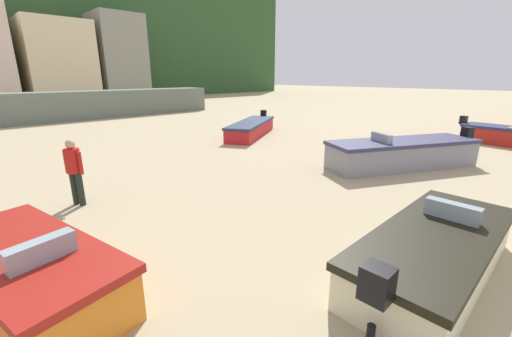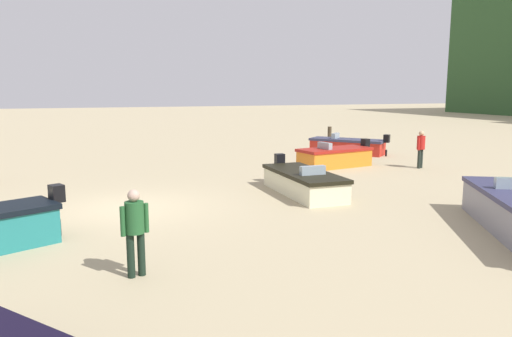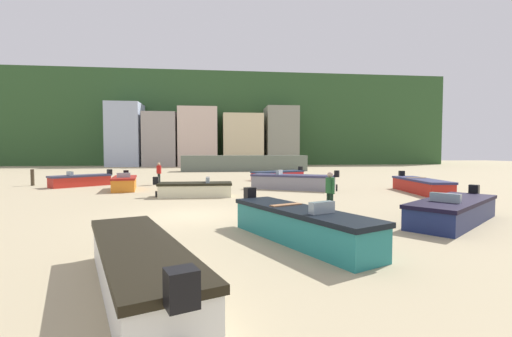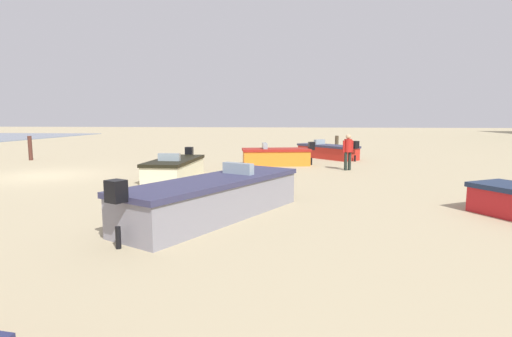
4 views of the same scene
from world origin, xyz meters
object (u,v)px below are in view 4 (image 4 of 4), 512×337
boat_grey_6 (215,198)px  beach_walker_distant (348,149)px  boat_red_3 (328,151)px  boat_cream_5 (175,168)px  mooring_post_near_water (30,148)px  mooring_post_mid_beach (337,144)px  boat_orange_0 (276,157)px

boat_grey_6 → beach_walker_distant: size_ratio=3.29×
boat_red_3 → boat_cream_5: bearing=-169.5°
mooring_post_near_water → beach_walker_distant: (2.41, 16.96, 0.28)m
mooring_post_near_water → beach_walker_distant: 17.13m
mooring_post_near_water → mooring_post_mid_beach: mooring_post_near_water is taller
mooring_post_near_water → boat_grey_6: bearing=48.3°
boat_orange_0 → mooring_post_mid_beach: mooring_post_mid_beach is taller
boat_cream_5 → mooring_post_near_water: bearing=-28.5°
boat_grey_6 → beach_walker_distant: (-8.99, 4.14, 0.47)m
boat_orange_0 → boat_grey_6: 10.59m
boat_red_3 → boat_grey_6: boat_grey_6 is taller
boat_cream_5 → mooring_post_mid_beach: bearing=-121.5°
boat_red_3 → mooring_post_mid_beach: bearing=35.1°
boat_red_3 → beach_walker_distant: beach_walker_distant is taller
mooring_post_near_water → boat_orange_0: bearing=86.4°
boat_orange_0 → beach_walker_distant: 3.68m
mooring_post_near_water → mooring_post_mid_beach: bearing=110.3°
beach_walker_distant → boat_orange_0: bearing=128.5°
boat_grey_6 → mooring_post_near_water: 17.16m
boat_cream_5 → beach_walker_distant: beach_walker_distant is taller
boat_cream_5 → beach_walker_distant: size_ratio=2.54×
mooring_post_near_water → beach_walker_distant: beach_walker_distant is taller
mooring_post_mid_beach → beach_walker_distant: beach_walker_distant is taller
boat_grey_6 → boat_orange_0: bearing=113.3°
boat_orange_0 → mooring_post_mid_beach: 8.08m
boat_red_3 → mooring_post_near_water: (2.82, -16.43, 0.27)m
boat_red_3 → mooring_post_near_water: size_ratio=2.79×
boat_grey_6 → mooring_post_mid_beach: 18.33m
mooring_post_near_water → beach_walker_distant: size_ratio=0.83×
boat_cream_5 → mooring_post_near_water: size_ratio=3.05×
mooring_post_mid_beach → boat_cream_5: bearing=-31.7°
mooring_post_mid_beach → mooring_post_near_water: bearing=-69.7°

